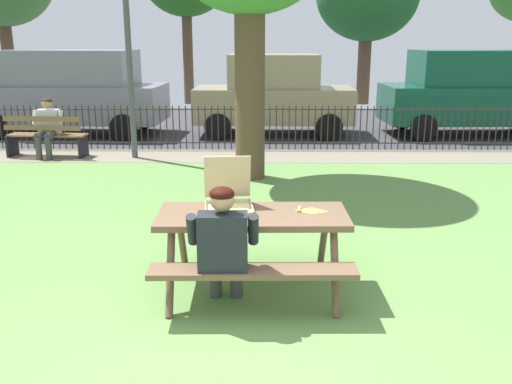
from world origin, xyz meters
TOP-DOWN VIEW (x-y plane):
  - ground at (0.00, 2.18)m, footprint 28.00×12.36m
  - cobblestone_walkway at (0.00, 7.66)m, footprint 28.00×1.40m
  - street_asphalt at (0.00, 11.91)m, footprint 28.00×7.10m
  - picnic_table_foreground at (0.17, 1.37)m, footprint 1.83×1.51m
  - pizza_box_open at (-0.07, 1.50)m, footprint 0.51×0.58m
  - pizza_slice_on_table at (0.71, 1.46)m, footprint 0.27×0.18m
  - adult_at_table at (-0.08, 0.86)m, footprint 0.61×0.60m
  - iron_fence_streetside at (-0.00, 8.36)m, footprint 22.10×0.03m
  - park_bench_left at (-4.17, 7.52)m, footprint 1.63×0.58m
  - person_on_park_bench at (-4.13, 7.54)m, footprint 0.61×0.59m
  - lamp_post_walkway at (-2.35, 7.46)m, footprint 0.28×0.28m
  - parked_car_left at (-4.53, 10.30)m, footprint 4.69×2.15m
  - parked_car_center at (0.54, 10.30)m, footprint 3.92×1.87m
  - parked_car_right at (5.61, 10.30)m, footprint 4.65×2.06m

SIDE VIEW (x-z plane):
  - ground at x=0.00m, z-range -0.02..0.00m
  - street_asphalt at x=0.00m, z-range -0.01..0.00m
  - cobblestone_walkway at x=0.00m, z-range -0.01..0.00m
  - park_bench_left at x=-4.17m, z-range -0.01..0.84m
  - iron_fence_streetside at x=0.00m, z-range 0.01..0.96m
  - picnic_table_foreground at x=0.17m, z-range 0.20..0.99m
  - adult_at_table at x=-0.08m, z-range 0.06..1.25m
  - person_on_park_bench at x=-4.13m, z-range 0.06..1.25m
  - pizza_slice_on_table at x=0.71m, z-range 0.77..0.79m
  - pizza_box_open at x=-0.07m, z-range 0.61..1.12m
  - parked_car_center at x=0.54m, z-range 0.02..2.00m
  - parked_car_left at x=-4.53m, z-range 0.06..2.14m
  - parked_car_right at x=5.61m, z-range 0.06..2.14m
  - lamp_post_walkway at x=-2.35m, z-range 0.47..5.19m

